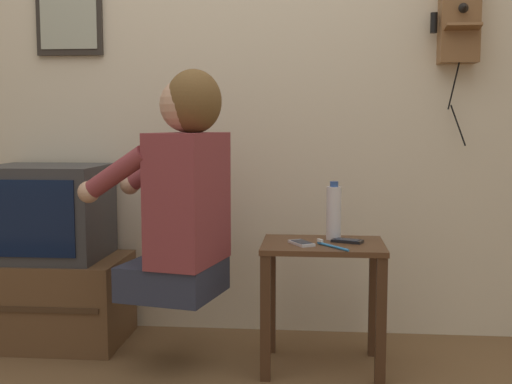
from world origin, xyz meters
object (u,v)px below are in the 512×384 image
television (48,212)px  wall_phone_antique (459,16)px  toothbrush (331,245)px  framed_picture (69,11)px  water_bottle (334,212)px  cell_phone_spare (347,241)px  person (183,189)px  cell_phone_held (301,243)px

television → wall_phone_antique: wall_phone_antique is taller
wall_phone_antique → television: bearing=-174.2°
wall_phone_antique → toothbrush: (-0.57, -0.50, -0.96)m
framed_picture → water_bottle: framed_picture is taller
wall_phone_antique → toothbrush: wall_phone_antique is taller
cell_phone_spare → water_bottle: bearing=61.5°
wall_phone_antique → cell_phone_spare: bearing=-142.1°
person → water_bottle: 0.64m
television → cell_phone_spare: size_ratio=3.76×
television → cell_phone_held: (1.17, -0.27, -0.08)m
person → cell_phone_held: (0.48, 0.02, -0.22)m
water_bottle → wall_phone_antique: bearing=30.4°
framed_picture → toothbrush: framed_picture is taller
wall_phone_antique → toothbrush: 1.22m
cell_phone_spare → wall_phone_antique: bearing=-30.9°
person → cell_phone_spare: (0.67, 0.09, -0.22)m
wall_phone_antique → cell_phone_held: size_ratio=5.98×
wall_phone_antique → toothbrush: bearing=-138.8°
framed_picture → cell_phone_spare: (1.32, -0.44, -1.02)m
cell_phone_spare → person: bearing=118.7°
cell_phone_held → water_bottle: size_ratio=0.56×
television → cell_phone_held: bearing=-12.8°
water_bottle → toothbrush: water_bottle is taller
person → wall_phone_antique: wall_phone_antique is taller
wall_phone_antique → toothbrush: size_ratio=5.22×
wall_phone_antique → cell_phone_held: wall_phone_antique is taller
wall_phone_antique → water_bottle: bearing=-149.6°
framed_picture → cell_phone_held: framed_picture is taller
person → framed_picture: framed_picture is taller
television → wall_phone_antique: bearing=5.8°
person → toothbrush: person is taller
television → toothbrush: 1.33m
cell_phone_held → person: bearing=152.9°
person → television: size_ratio=1.78×
person → cell_phone_spare: 0.71m
wall_phone_antique → water_bottle: wall_phone_antique is taller
television → wall_phone_antique: size_ratio=0.63×
person → toothbrush: (0.60, -0.02, -0.21)m
television → cell_phone_held: television is taller
television → water_bottle: bearing=-6.0°
water_bottle → television: bearing=174.0°
wall_phone_antique → cell_phone_held: (-0.69, -0.46, -0.96)m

